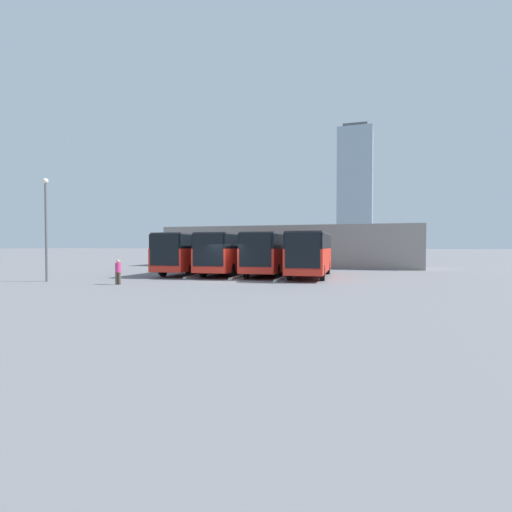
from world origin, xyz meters
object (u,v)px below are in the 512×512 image
bus_2 (230,252)px  lamppost (46,222)px  bus_1 (271,252)px  bus_3 (193,252)px  bus_0 (311,253)px  pedestrian (118,271)px

bus_2 → lamppost: (9.35, 9.88, 2.15)m
bus_2 → lamppost: 13.77m
bus_2 → bus_1: bearing=179.9°
bus_1 → bus_3: bearing=-1.1°
bus_0 → pedestrian: bearing=39.1°
bus_3 → pedestrian: (0.04, 10.06, -1.04)m
bus_0 → bus_1: bearing=-15.9°
lamppost → pedestrian: bearing=177.0°
pedestrian → lamppost: lamppost is taller
bus_1 → bus_0: bearing=164.1°
pedestrian → lamppost: (5.89, -0.31, 3.19)m
bus_2 → lamppost: lamppost is taller
bus_2 → pedestrian: 10.81m
bus_3 → pedestrian: bus_3 is taller
bus_1 → lamppost: 16.43m
pedestrian → bus_2: bearing=59.2°
bus_3 → pedestrian: 10.11m
pedestrian → bus_3: bearing=77.7°
bus_0 → bus_2: size_ratio=1.00×
bus_2 → bus_3: size_ratio=1.00×
bus_2 → bus_3: bearing=-2.1°
bus_0 → bus_1: size_ratio=1.00×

